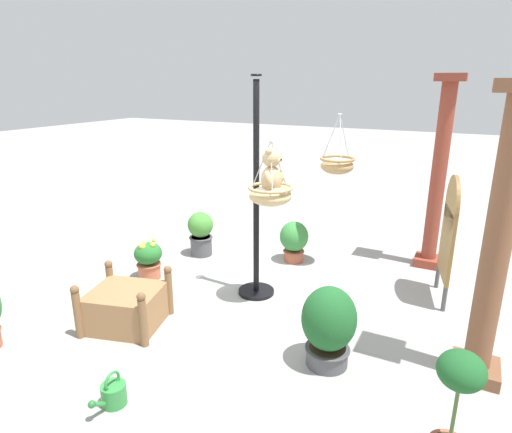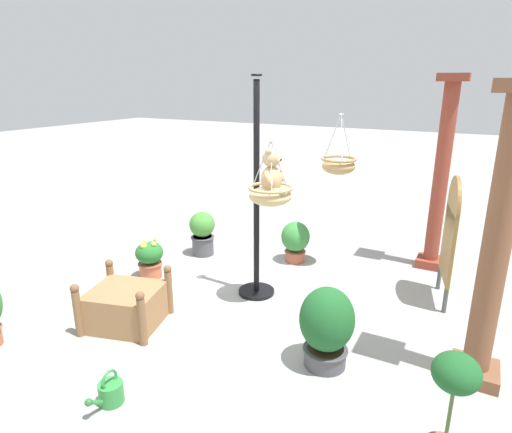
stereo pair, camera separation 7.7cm
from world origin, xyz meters
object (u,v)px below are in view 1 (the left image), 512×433
potted_plant_small_succulent (294,240)px  potted_plant_conical_shrub (148,259)px  watering_can (113,394)px  hanging_basket_left_high (337,165)px  potted_plant_bushy_green (454,413)px  potted_plant_trailing_ivy (201,233)px  display_pole_central (256,231)px  wooden_planter_box (126,306)px  teddy_bear (273,174)px  greenhouse_pillar_left (496,248)px  hanging_basket_with_teddy (270,194)px  display_sign_board (449,228)px  greenhouse_pillar_right (438,179)px  potted_plant_tall_leafy (329,325)px

potted_plant_small_succulent → potted_plant_conical_shrub: bearing=-46.8°
potted_plant_conical_shrub → watering_can: potted_plant_conical_shrub is taller
hanging_basket_left_high → potted_plant_bushy_green: bearing=30.0°
potted_plant_bushy_green → potted_plant_trailing_ivy: potted_plant_bushy_green is taller
display_pole_central → wooden_planter_box: bearing=-35.2°
teddy_bear → potted_plant_bushy_green: (1.62, 2.02, -1.03)m
potted_plant_bushy_green → wooden_planter_box: bearing=-98.7°
greenhouse_pillar_left → wooden_planter_box: 3.57m
wooden_planter_box → potted_plant_small_succulent: (-2.41, 0.93, 0.10)m
hanging_basket_left_high → display_pole_central: bearing=-26.6°
hanging_basket_with_teddy → potted_plant_trailing_ivy: (-0.88, -1.55, -0.97)m
potted_plant_small_succulent → potted_plant_conical_shrub: 2.04m
hanging_basket_left_high → potted_plant_bushy_green: (2.95, 1.70, -0.94)m
watering_can → potted_plant_bushy_green: bearing=101.3°
hanging_basket_with_teddy → display_sign_board: hanging_basket_with_teddy is taller
greenhouse_pillar_right → potted_plant_tall_leafy: bearing=-11.3°
teddy_bear → watering_can: bearing=-11.3°
display_sign_board → watering_can: display_sign_board is taller
teddy_bear → greenhouse_pillar_left: bearing=80.4°
greenhouse_pillar_left → watering_can: size_ratio=7.21×
hanging_basket_left_high → wooden_planter_box: hanging_basket_left_high is taller
greenhouse_pillar_left → potted_plant_bushy_green: size_ratio=2.65×
potted_plant_tall_leafy → display_sign_board: display_sign_board is taller
hanging_basket_left_high → wooden_planter_box: (2.46, -1.49, -1.23)m
greenhouse_pillar_left → watering_can: 3.31m
hanging_basket_with_teddy → potted_plant_small_succulent: hanging_basket_with_teddy is taller
greenhouse_pillar_left → potted_plant_bushy_green: (1.25, -0.15, -0.70)m
display_sign_board → potted_plant_tall_leafy: bearing=-23.9°
hanging_basket_with_teddy → display_sign_board: bearing=119.8°
potted_plant_small_succulent → potted_plant_conical_shrub: size_ratio=1.12×
potted_plant_tall_leafy → display_pole_central: bearing=-128.3°
watering_can → potted_plant_tall_leafy: bearing=133.3°
display_pole_central → potted_plant_bushy_green: 2.91m
potted_plant_tall_leafy → greenhouse_pillar_left: bearing=110.1°
potted_plant_trailing_ivy → display_sign_board: display_sign_board is taller
hanging_basket_left_high → greenhouse_pillar_left: 2.52m
potted_plant_tall_leafy → display_sign_board: (-1.83, 0.81, 0.49)m
greenhouse_pillar_right → potted_plant_trailing_ivy: size_ratio=3.92×
display_sign_board → teddy_bear: bearing=-59.9°
potted_plant_tall_leafy → potted_plant_trailing_ivy: bearing=-123.9°
teddy_bear → watering_can: (2.10, -0.42, -1.44)m
greenhouse_pillar_right → potted_plant_small_succulent: (0.73, -1.75, -0.93)m
hanging_basket_with_teddy → hanging_basket_left_high: bearing=165.6°
potted_plant_small_succulent → watering_can: size_ratio=1.70×
potted_plant_trailing_ivy → teddy_bear: bearing=60.7°
potted_plant_bushy_green → greenhouse_pillar_left: bearing=173.1°
watering_can → potted_plant_conical_shrub: bearing=-146.7°
potted_plant_bushy_green → potted_plant_tall_leafy: bearing=-126.9°
display_pole_central → potted_plant_conical_shrub: 1.58m
hanging_basket_with_teddy → potted_plant_small_succulent: size_ratio=1.20×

